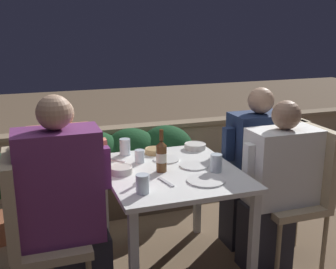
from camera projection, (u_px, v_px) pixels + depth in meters
ground_plane at (171, 269)px, 2.93m from camera, size 16.00×16.00×0.00m
parapet_wall at (119, 157)px, 4.31m from camera, size 9.00×0.18×0.64m
dining_table at (172, 184)px, 2.77m from camera, size 0.85×0.97×0.73m
planter_hedge at (131, 166)px, 3.76m from camera, size 1.18×0.47×0.76m
chair_left_near at (30, 225)px, 2.32m from camera, size 0.43×0.42×0.99m
person_purple_stripe at (67, 209)px, 2.37m from camera, size 0.52×0.26×1.30m
chair_left_far at (36, 199)px, 2.64m from camera, size 0.43×0.42×0.99m
person_coral_top at (70, 191)px, 2.70m from camera, size 0.48×0.26×1.22m
chair_right_near at (302, 184)px, 2.90m from camera, size 0.43×0.42×0.99m
person_white_polo at (276, 187)px, 2.83m from camera, size 0.52×0.26×1.18m
chair_right_far at (277, 167)px, 3.23m from camera, size 0.43×0.42×0.99m
person_navy_jumper at (253, 167)px, 3.16m from camera, size 0.49×0.26×1.21m
beer_bottle at (161, 156)px, 2.69m from camera, size 0.07×0.07×0.28m
plate_0 at (166, 159)px, 2.93m from camera, size 0.18×0.18×0.01m
plate_1 at (194, 166)px, 2.80m from camera, size 0.19×0.19×0.01m
plate_2 at (206, 180)px, 2.55m from camera, size 0.23×0.23×0.01m
bowl_0 at (154, 150)px, 3.07m from camera, size 0.15×0.15×0.04m
bowl_1 at (121, 170)px, 2.67m from camera, size 0.15×0.15×0.04m
bowl_2 at (195, 146)px, 3.18m from camera, size 0.16×0.16×0.04m
glass_cup_0 at (143, 184)px, 2.36m from camera, size 0.08×0.08×0.11m
glass_cup_1 at (216, 163)px, 2.69m from camera, size 0.08×0.08×0.12m
glass_cup_2 at (125, 147)px, 3.03m from camera, size 0.08×0.08×0.12m
glass_cup_3 at (140, 156)px, 2.87m from camera, size 0.07×0.07×0.09m
fork_0 at (166, 182)px, 2.53m from camera, size 0.05×0.17×0.01m
fork_1 at (115, 160)px, 2.92m from camera, size 0.13×0.13×0.01m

